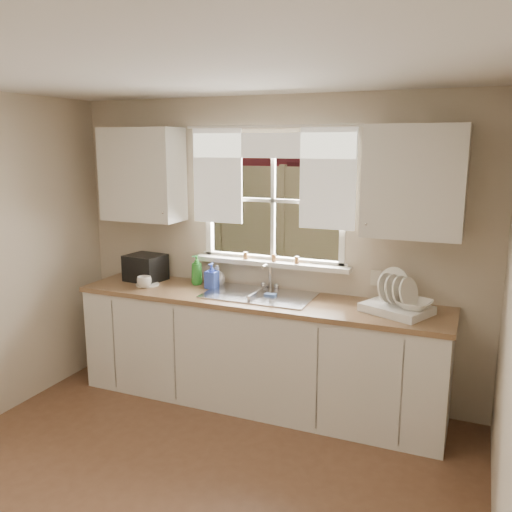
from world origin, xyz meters
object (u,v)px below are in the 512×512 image
at_px(dish_rack, 397,303).
at_px(cup, 144,282).
at_px(black_appliance, 146,268).
at_px(soap_bottle_a, 197,270).

bearing_deg(dish_rack, cup, -176.47).
bearing_deg(cup, black_appliance, 118.87).
distance_m(dish_rack, cup, 2.09).
distance_m(soap_bottle_a, cup, 0.46).
height_order(dish_rack, cup, dish_rack).
height_order(cup, black_appliance, black_appliance).
height_order(dish_rack, black_appliance, dish_rack).
xyz_separation_m(soap_bottle_a, black_appliance, (-0.50, -0.05, -0.01)).
bearing_deg(dish_rack, soap_bottle_a, 175.32).
xyz_separation_m(dish_rack, black_appliance, (-2.22, 0.09, 0.05)).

